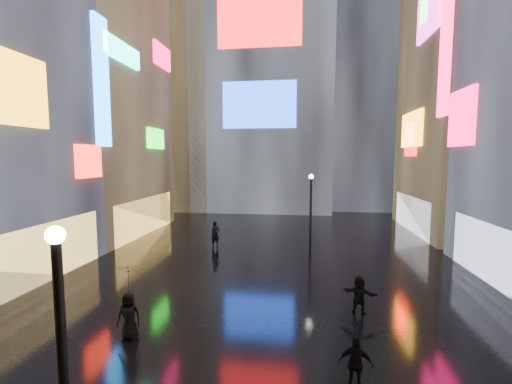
# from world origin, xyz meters

# --- Properties ---
(ground) EXTENTS (140.00, 140.00, 0.00)m
(ground) POSITION_xyz_m (0.00, 20.00, 0.00)
(ground) COLOR black
(ground) RESTS_ON ground
(building_left_far) EXTENTS (10.28, 12.00, 22.00)m
(building_left_far) POSITION_xyz_m (-15.98, 26.00, 10.98)
(building_left_far) COLOR black
(building_left_far) RESTS_ON ground
(building_right_far) EXTENTS (10.28, 12.00, 28.00)m
(building_right_far) POSITION_xyz_m (15.98, 30.00, 13.98)
(building_right_far) COLOR black
(building_right_far) RESTS_ON ground
(tower_main) EXTENTS (16.00, 14.20, 42.00)m
(tower_main) POSITION_xyz_m (-3.00, 43.97, 21.01)
(tower_main) COLOR black
(tower_main) RESTS_ON ground
(tower_flank_right) EXTENTS (12.00, 12.00, 34.00)m
(tower_flank_right) POSITION_xyz_m (9.00, 46.00, 17.00)
(tower_flank_right) COLOR black
(tower_flank_right) RESTS_ON ground
(tower_flank_left) EXTENTS (10.00, 10.00, 26.00)m
(tower_flank_left) POSITION_xyz_m (-14.00, 42.00, 13.00)
(tower_flank_left) COLOR black
(tower_flank_left) RESTS_ON ground
(lamp_near) EXTENTS (0.30, 0.30, 5.20)m
(lamp_near) POSITION_xyz_m (-2.14, 4.30, 2.94)
(lamp_near) COLOR black
(lamp_near) RESTS_ON ground
(lamp_far) EXTENTS (0.30, 0.30, 5.20)m
(lamp_far) POSITION_xyz_m (2.29, 22.12, 2.94)
(lamp_far) COLOR black
(lamp_far) RESTS_ON ground
(pedestrian_3) EXTENTS (0.95, 0.52, 1.53)m
(pedestrian_3) POSITION_xyz_m (3.18, 8.46, 0.77)
(pedestrian_3) COLOR black
(pedestrian_3) RESTS_ON ground
(pedestrian_4) EXTENTS (0.85, 0.59, 1.66)m
(pedestrian_4) POSITION_xyz_m (-4.18, 10.16, 0.83)
(pedestrian_4) COLOR black
(pedestrian_4) RESTS_ON ground
(pedestrian_5) EXTENTS (1.49, 0.92, 1.54)m
(pedestrian_5) POSITION_xyz_m (4.03, 13.21, 0.77)
(pedestrian_5) COLOR black
(pedestrian_5) RESTS_ON ground
(pedestrian_6) EXTENTS (0.79, 0.78, 1.83)m
(pedestrian_6) POSITION_xyz_m (-4.29, 22.52, 0.92)
(pedestrian_6) COLOR black
(pedestrian_6) RESTS_ON ground
(umbrella_2) EXTENTS (1.28, 1.26, 0.95)m
(umbrella_2) POSITION_xyz_m (-4.18, 10.16, 2.13)
(umbrella_2) COLOR black
(umbrella_2) RESTS_ON pedestrian_4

